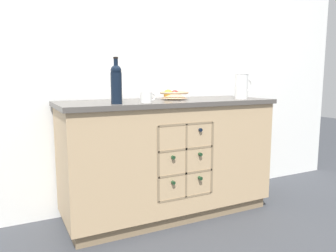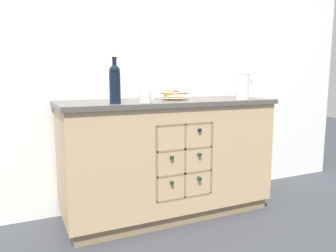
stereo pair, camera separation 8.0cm
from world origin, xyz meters
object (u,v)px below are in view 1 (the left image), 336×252
(fruit_bowl, at_px, (174,94))
(white_pitcher, at_px, (242,86))
(standing_wine_bottle, at_px, (116,83))
(ceramic_mug, at_px, (147,97))

(fruit_bowl, xyz_separation_m, white_pitcher, (0.53, -0.19, 0.07))
(white_pitcher, xyz_separation_m, standing_wine_bottle, (-1.08, -0.02, 0.03))
(white_pitcher, bearing_deg, ceramic_mug, -178.53)
(white_pitcher, height_order, standing_wine_bottle, standing_wine_bottle)
(fruit_bowl, relative_size, white_pitcher, 1.12)
(white_pitcher, relative_size, standing_wine_bottle, 0.66)
(white_pitcher, xyz_separation_m, ceramic_mug, (-0.86, -0.02, -0.07))
(fruit_bowl, xyz_separation_m, standing_wine_bottle, (-0.55, -0.22, 0.10))
(fruit_bowl, bearing_deg, white_pitcher, -19.75)
(fruit_bowl, distance_m, white_pitcher, 0.57)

